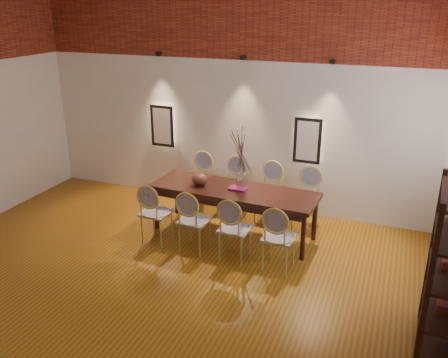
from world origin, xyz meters
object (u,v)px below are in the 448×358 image
(chair_far_a, at_px, (199,182))
(chair_far_c, at_px, (268,193))
(dining_table, at_px, (233,212))
(chair_far_b, at_px, (232,188))
(chair_far_d, at_px, (306,200))
(chair_near_d, at_px, (279,237))
(vase, at_px, (241,181))
(chair_near_b, at_px, (194,220))
(chair_near_c, at_px, (235,228))
(book, at_px, (238,189))
(shelving_rack, at_px, (448,272))
(chair_near_a, at_px, (156,213))
(bowl, at_px, (200,179))

(chair_far_a, bearing_deg, chair_far_c, -180.00)
(dining_table, bearing_deg, chair_far_b, 114.68)
(chair_far_c, relative_size, chair_far_d, 1.00)
(chair_near_d, xyz_separation_m, vase, (-0.79, 0.73, 0.43))
(chair_near_b, distance_m, chair_far_b, 1.37)
(chair_near_c, distance_m, book, 0.78)
(dining_table, height_order, chair_far_b, chair_far_b)
(dining_table, bearing_deg, chair_near_d, -35.95)
(chair_far_b, xyz_separation_m, vase, (0.39, -0.71, 0.43))
(chair_far_a, bearing_deg, vase, 147.09)
(chair_far_b, xyz_separation_m, shelving_rack, (3.12, -2.34, 0.43))
(chair_far_d, bearing_deg, dining_table, 35.95)
(chair_far_a, xyz_separation_m, book, (0.98, -0.73, 0.30))
(chair_near_a, distance_m, chair_near_b, 0.63)
(chair_near_a, relative_size, book, 3.62)
(chair_near_c, distance_m, chair_near_d, 0.63)
(chair_near_a, relative_size, chair_far_d, 1.00)
(dining_table, distance_m, chair_near_d, 1.17)
(chair_near_d, xyz_separation_m, book, (-0.83, 0.73, 0.30))
(chair_far_b, height_order, chair_far_c, same)
(chair_near_d, bearing_deg, book, 141.76)
(dining_table, bearing_deg, vase, -0.00)
(chair_near_b, xyz_separation_m, chair_far_d, (1.33, 1.30, 0.00))
(dining_table, relative_size, chair_near_b, 2.68)
(chair_near_a, distance_m, vase, 1.33)
(chair_near_d, distance_m, book, 1.15)
(chair_near_d, height_order, shelving_rack, shelving_rack)
(chair_far_a, relative_size, book, 3.62)
(chair_far_d, relative_size, book, 3.62)
(book, bearing_deg, shelving_rack, -30.69)
(chair_near_a, bearing_deg, bowl, 57.81)
(dining_table, xyz_separation_m, chair_near_a, (-0.98, -0.64, 0.09))
(vase, xyz_separation_m, shelving_rack, (2.72, -1.64, 0.00))
(chair_near_a, distance_m, book, 1.26)
(bowl, distance_m, book, 0.62)
(dining_table, distance_m, chair_far_b, 0.76)
(vase, bearing_deg, chair_near_a, -150.03)
(book, bearing_deg, chair_near_c, -73.56)
(bowl, bearing_deg, chair_near_a, -125.13)
(chair_near_d, distance_m, shelving_rack, 2.18)
(chair_near_b, relative_size, vase, 3.13)
(chair_near_b, bearing_deg, chair_far_a, 114.68)
(chair_far_c, height_order, chair_far_d, same)
(dining_table, relative_size, chair_far_c, 2.68)
(dining_table, relative_size, vase, 8.39)
(chair_far_a, relative_size, chair_far_b, 1.00)
(chair_near_d, distance_m, chair_far_c, 1.51)
(chair_near_d, relative_size, chair_far_b, 1.00)
(dining_table, distance_m, bowl, 0.72)
(chair_near_d, relative_size, bowl, 3.92)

